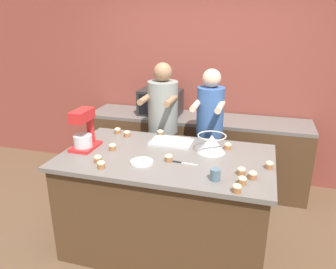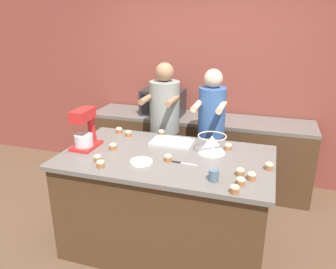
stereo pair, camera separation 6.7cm
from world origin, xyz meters
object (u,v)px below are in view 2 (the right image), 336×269
Objects in this scene: microwave_oven at (163,102)px; cupcake_12 at (113,146)px; cupcake_1 at (128,133)px; person_right at (211,138)px; cupcake_2 at (168,158)px; cupcake_3 at (251,176)px; stand_mixer at (85,131)px; cupcake_4 at (228,146)px; cupcake_11 at (240,172)px; mixing_bowl at (212,144)px; drinking_glass at (214,175)px; cupcake_6 at (98,158)px; cupcake_10 at (241,181)px; knife at (183,163)px; cupcake_8 at (101,164)px; baking_tray at (172,142)px; person_left at (165,132)px; cupcake_0 at (269,166)px; cupcake_5 at (119,130)px; cupcake_9 at (235,189)px; cupcake_7 at (161,133)px; small_plate at (141,162)px.

microwave_oven is 8.03× the size of cupcake_12.
person_right is at bearing 29.22° from cupcake_1.
cupcake_2 is 0.72m from cupcake_3.
stand_mixer is 1.34m from cupcake_4.
stand_mixer is 1.46m from cupcake_11.
mixing_bowl is 0.55m from drinking_glass.
cupcake_6 is 1.21m from cupcake_10.
stand_mixer reaches higher than knife.
cupcake_8 reaches higher than knife.
cupcake_4 reaches higher than baking_tray.
mixing_bowl is (0.65, -0.60, 0.17)m from person_left.
cupcake_5 is at bearing 164.12° from cupcake_0.
person_left reaches higher than mixing_bowl.
cupcake_9 is at bearing -48.18° from baking_tray.
cupcake_10 is (1.17, -1.71, -0.09)m from microwave_oven.
cupcake_7 is (-0.58, 0.29, -0.05)m from mixing_bowl.
microwave_oven is at bearing 126.36° from mixing_bowl.
microwave_oven is at bearing 91.56° from cupcake_8.
person_right is 24.45× the size of cupcake_7.
cupcake_12 is (-1.02, -0.32, 0.00)m from cupcake_4.
cupcake_1 is 1.00× the size of cupcake_2.
cupcake_6 is (-0.77, -1.10, 0.12)m from person_right.
mixing_bowl is at bearing -13.93° from baking_tray.
knife is 0.60m from cupcake_9.
cupcake_4 is at bearing 114.58° from cupcake_3.
cupcake_5 and cupcake_12 have the same top height.
person_left is at bearing 147.85° from cupcake_4.
cupcake_10 is (1.22, -0.71, 0.00)m from cupcake_1.
cupcake_7 is at bearing 132.02° from cupcake_9.
cupcake_5 is (-0.72, 0.53, 0.00)m from cupcake_2.
cupcake_4 is (-0.37, 0.32, 0.00)m from cupcake_0.
cupcake_8 and cupcake_10 have the same top height.
cupcake_6 is at bearing -111.59° from cupcake_7.
cupcake_10 is at bearing -25.13° from knife.
cupcake_12 reaches higher than knife.
stand_mixer is 0.67m from small_plate.
knife is at bearing 142.38° from cupcake_9.
small_plate is 2.89× the size of cupcake_4.
cupcake_2 is 0.71m from cupcake_9.
cupcake_1 is 0.66m from cupcake_6.
mixing_bowl is at bearing 43.80° from cupcake_2.
knife is at bearing -172.03° from cupcake_0.
person_right is 0.94m from cupcake_2.
cupcake_0 is at bearing 6.33° from cupcake_2.
mixing_bowl is 3.94× the size of cupcake_8.
person_right is 1.35m from cupcake_6.
drinking_glass reaches higher than cupcake_10.
cupcake_7 is at bearing 7.58° from cupcake_5.
person_left is 25.12× the size of cupcake_12.
cupcake_0 is 0.51m from cupcake_9.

